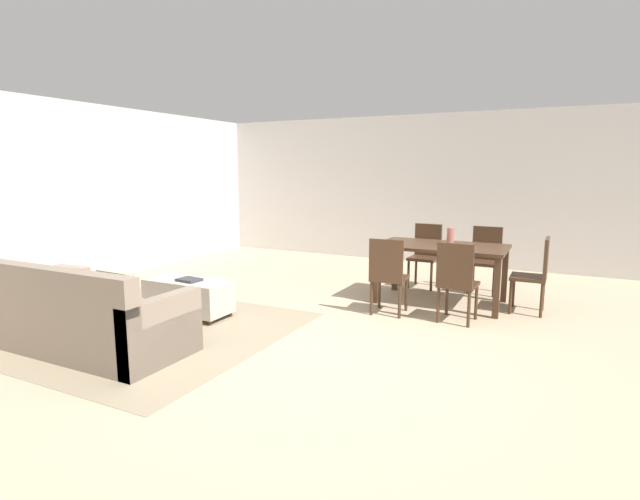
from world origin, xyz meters
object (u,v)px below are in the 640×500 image
Objects in this scene: dining_chair_near_right at (457,278)px; dining_chair_head_east at (536,271)px; ottoman_table at (188,295)px; dining_chair_far_right at (485,256)px; book_on_ottoman at (189,280)px; dining_table at (441,252)px; couch at (79,319)px; dining_chair_near_left at (388,272)px; dining_chair_far_left at (426,251)px; vase_centerpiece at (450,237)px.

dining_chair_head_east is (0.77, 0.82, 0.00)m from dining_chair_near_right.
dining_chair_far_right is (2.94, 2.78, 0.27)m from ottoman_table.
book_on_ottoman is at bearing -157.39° from dining_chair_near_right.
ottoman_table is at bearing -142.67° from dining_table.
couch is 2.36× the size of dining_chair_near_right.
dining_chair_far_right is (0.86, 1.69, 0.00)m from dining_chair_near_left.
ottoman_table is 1.11× the size of dining_chair_near_right.
dining_chair_far_left and dining_chair_head_east have the same top height.
dining_table is 1.74× the size of dining_chair_head_east.
dining_chair_near_left is 3.54× the size of book_on_ottoman.
vase_centerpiece is at bearing 36.68° from ottoman_table.
dining_chair_far_left reaches higher than book_on_ottoman.
dining_chair_head_east is (1.56, 0.86, 0.00)m from dining_chair_near_left.
dining_chair_head_east is (0.70, -0.83, 0.00)m from dining_chair_far_right.
dining_chair_head_east is (1.54, -0.80, 0.00)m from dining_chair_far_left.
dining_chair_near_right is at bearing -64.53° from dining_chair_far_left.
dining_chair_near_left is 1.90m from dining_chair_far_right.
vase_centerpiece reaches higher than dining_chair_near_right.
dining_chair_far_left is 3.46m from book_on_ottoman.
dining_chair_near_right is at bearing 21.46° from ottoman_table.
vase_centerpiece is (2.81, 3.25, 0.58)m from couch.
dining_chair_near_right reaches higher than couch.
book_on_ottoman is at bearing -150.73° from dining_chair_near_left.
couch is 2.36× the size of dining_chair_far_right.
dining_table reaches higher than ottoman_table.
ottoman_table is at bearing 144.95° from book_on_ottoman.
dining_table is 0.94m from dining_chair_far_left.
dining_chair_far_right reaches higher than book_on_ottoman.
dining_chair_near_left is at bearing -90.66° from dining_chair_far_left.
dining_chair_head_east is at bearing 28.17° from ottoman_table.
dining_table reaches higher than book_on_ottoman.
dining_chair_far_right is at bearing 63.81° from dining_table.
ottoman_table is 1.11× the size of dining_chair_head_east.
couch is 5.16m from dining_chair_far_right.
dining_table is at bearing -178.36° from dining_chair_head_east.
dining_chair_near_left is 1.07m from vase_centerpiece.
dining_chair_far_right reaches higher than couch.
dining_chair_far_left is (-0.41, 0.83, -0.15)m from dining_table.
ottoman_table is 3.93× the size of book_on_ottoman.
dining_chair_near_right is at bearing -133.15° from dining_chair_head_east.
dining_chair_far_right is 4.04m from book_on_ottoman.
dining_chair_far_right is at bearing 68.69° from vase_centerpiece.
dining_chair_near_right is at bearing 2.73° from dining_chair_near_left.
dining_chair_far_right is at bearing 52.49° from couch.
ottoman_table is 0.64× the size of dining_table.
vase_centerpiece reaches higher than dining_table.
ottoman_table is 1.11× the size of dining_chair_near_left.
ottoman_table is at bearing -143.32° from vase_centerpiece.
dining_chair_near_right is 1.79m from dining_chair_far_left.
ottoman_table is at bearing -158.54° from dining_chair_near_right.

